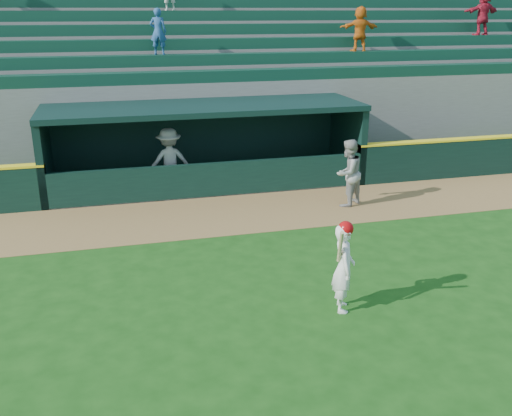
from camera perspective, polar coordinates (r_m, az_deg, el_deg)
The scene contains 7 objects.
ground at distance 10.69m, azimuth 2.18°, elevation -9.36°, with size 120.00×120.00×0.00m, color #174411.
warning_track at distance 15.04m, azimuth -3.15°, elevation -0.64°, with size 40.00×3.00×0.01m, color olive.
dugout_player_front at distance 15.67m, azimuth 9.18°, elevation 3.47°, with size 0.89×0.70×1.84m, color gray.
dugout_player_inside at distance 16.71m, azimuth -8.64°, elevation 4.65°, with size 1.24×0.71×1.92m, color #9C9C97.
dugout at distance 17.60m, azimuth -5.27°, elevation 6.86°, with size 9.40×2.80×2.46m.
stands at distance 21.89m, azimuth -7.38°, elevation 11.98°, with size 34.50×6.25×7.61m.
batter_at_plate at distance 10.19m, azimuth 8.76°, elevation -5.73°, with size 0.56×0.81×1.70m.
Camera 1 is at (-2.74, -8.97, 5.12)m, focal length 40.00 mm.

